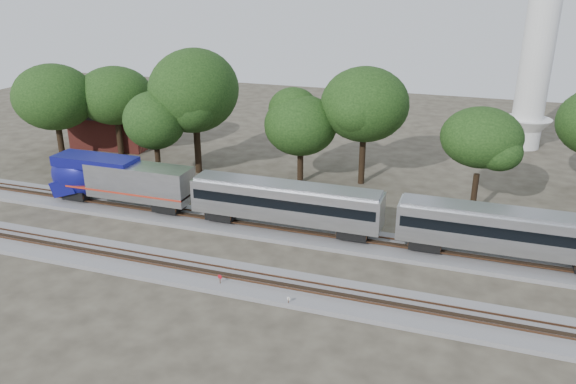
% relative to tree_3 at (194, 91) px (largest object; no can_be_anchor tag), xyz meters
% --- Properties ---
extents(ground, '(160.00, 160.00, 0.00)m').
position_rel_tree_3_xyz_m(ground, '(13.00, -19.57, -10.41)').
color(ground, '#383328').
rests_on(ground, ground).
extents(track_far, '(160.00, 5.00, 0.73)m').
position_rel_tree_3_xyz_m(track_far, '(13.00, -13.57, -10.21)').
color(track_far, slate).
rests_on(track_far, ground).
extents(track_near, '(160.00, 5.00, 0.73)m').
position_rel_tree_3_xyz_m(track_near, '(13.00, -23.57, -10.21)').
color(track_near, slate).
rests_on(track_near, ground).
extents(switch_stand_red, '(0.37, 0.11, 1.16)m').
position_rel_tree_3_xyz_m(switch_stand_red, '(14.77, -24.92, -9.68)').
color(switch_stand_red, '#512D19').
rests_on(switch_stand_red, ground).
extents(switch_stand_white, '(0.28, 0.11, 0.90)m').
position_rel_tree_3_xyz_m(switch_stand_white, '(20.89, -25.87, -9.84)').
color(switch_stand_white, '#512D19').
rests_on(switch_stand_white, ground).
extents(switch_lever, '(0.53, 0.36, 0.30)m').
position_rel_tree_3_xyz_m(switch_lever, '(19.97, -25.37, -10.26)').
color(switch_lever, '#512D19').
rests_on(switch_lever, ground).
extents(brick_building, '(11.74, 8.61, 5.44)m').
position_rel_tree_3_xyz_m(brick_building, '(-17.20, 7.45, -7.68)').
color(brick_building, maroon).
rests_on(brick_building, ground).
extents(tree_0, '(8.74, 8.74, 12.33)m').
position_rel_tree_3_xyz_m(tree_0, '(-19.83, -1.44, -1.83)').
color(tree_0, black).
rests_on(tree_0, ground).
extents(tree_1, '(8.53, 8.53, 12.02)m').
position_rel_tree_3_xyz_m(tree_1, '(-13.55, 2.91, -2.04)').
color(tree_1, black).
rests_on(tree_1, ground).
extents(tree_2, '(7.72, 7.72, 10.89)m').
position_rel_tree_3_xyz_m(tree_2, '(-2.90, -4.70, -2.84)').
color(tree_2, black).
rests_on(tree_2, ground).
extents(tree_3, '(10.60, 10.60, 14.94)m').
position_rel_tree_3_xyz_m(tree_3, '(0.00, 0.00, 0.00)').
color(tree_3, black).
rests_on(tree_3, ground).
extents(tree_4, '(7.21, 7.21, 10.17)m').
position_rel_tree_3_xyz_m(tree_4, '(13.36, 0.61, -3.34)').
color(tree_4, black).
rests_on(tree_4, ground).
extents(tree_5, '(9.80, 9.80, 13.82)m').
position_rel_tree_3_xyz_m(tree_5, '(20.41, 2.63, -0.79)').
color(tree_5, black).
rests_on(tree_5, ground).
extents(tree_6, '(8.52, 8.52, 12.01)m').
position_rel_tree_3_xyz_m(tree_6, '(33.39, -3.04, -2.05)').
color(tree_6, black).
rests_on(tree_6, ground).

